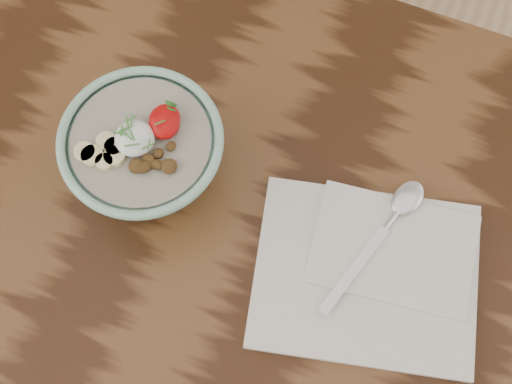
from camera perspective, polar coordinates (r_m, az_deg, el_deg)
table at (r=88.92cm, az=0.85°, el=-11.12°), size 160.00×90.00×75.00cm
breakfast_bowl at (r=79.90cm, az=-8.85°, el=3.01°), size 17.84×17.84×11.74cm
napkin at (r=81.29cm, az=9.23°, el=-6.16°), size 28.57×25.01×1.52cm
spoon at (r=82.19cm, az=11.02°, el=-1.88°), size 7.45×18.91×1.00cm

